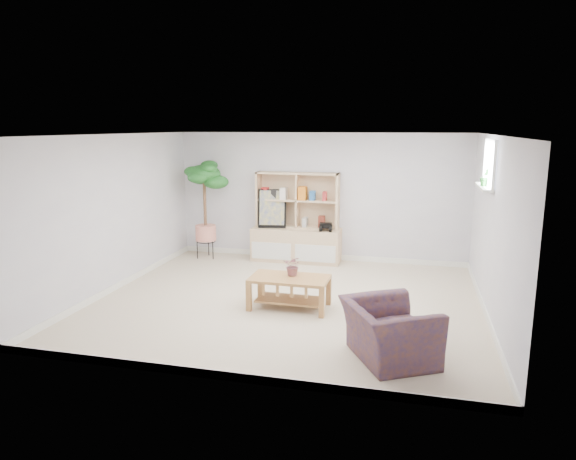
% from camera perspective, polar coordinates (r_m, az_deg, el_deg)
% --- Properties ---
extents(floor, '(5.50, 5.00, 0.01)m').
position_cam_1_polar(floor, '(7.61, 0.01, -7.83)').
color(floor, beige).
rests_on(floor, ground).
extents(ceiling, '(5.50, 5.00, 0.01)m').
position_cam_1_polar(ceiling, '(7.18, 0.01, 10.54)').
color(ceiling, white).
rests_on(ceiling, walls).
extents(walls, '(5.51, 5.01, 2.40)m').
position_cam_1_polar(walls, '(7.30, 0.01, 1.09)').
color(walls, silver).
rests_on(walls, floor).
extents(baseboard, '(5.50, 5.00, 0.10)m').
position_cam_1_polar(baseboard, '(7.60, 0.01, -7.48)').
color(baseboard, white).
rests_on(baseboard, floor).
extents(window, '(0.10, 0.98, 0.68)m').
position_cam_1_polar(window, '(7.66, 21.56, 6.81)').
color(window, silver).
rests_on(window, walls).
extents(window_sill, '(0.14, 1.00, 0.04)m').
position_cam_1_polar(window_sill, '(7.68, 20.94, 4.47)').
color(window_sill, white).
rests_on(window_sill, walls).
extents(storage_unit, '(1.67, 0.56, 1.67)m').
position_cam_1_polar(storage_unit, '(9.60, 0.92, 1.39)').
color(storage_unit, tan).
rests_on(storage_unit, floor).
extents(poster, '(0.54, 0.20, 0.73)m').
position_cam_1_polar(poster, '(9.66, -1.76, 2.39)').
color(poster, yellow).
rests_on(poster, storage_unit).
extents(toy_truck, '(0.34, 0.25, 0.17)m').
position_cam_1_polar(toy_truck, '(9.41, 4.22, 0.39)').
color(toy_truck, black).
rests_on(toy_truck, storage_unit).
extents(coffee_table, '(1.10, 0.61, 0.45)m').
position_cam_1_polar(coffee_table, '(7.25, 0.16, -6.96)').
color(coffee_table, '#AE8246').
rests_on(coffee_table, floor).
extents(table_plant, '(0.28, 0.25, 0.29)m').
position_cam_1_polar(table_plant, '(7.22, 0.58, -3.99)').
color(table_plant, '#296135').
rests_on(table_plant, coffee_table).
extents(floor_tree, '(0.90, 0.90, 1.88)m').
position_cam_1_polar(floor_tree, '(9.94, -9.20, 2.20)').
color(floor_tree, '#1A511F').
rests_on(floor_tree, floor).
extents(armchair, '(1.21, 1.26, 0.72)m').
position_cam_1_polar(armchair, '(5.79, 11.18, -10.63)').
color(armchair, '#242252').
rests_on(armchair, floor).
extents(sill_plant, '(0.17, 0.15, 0.25)m').
position_cam_1_polar(sill_plant, '(7.63, 21.06, 5.52)').
color(sill_plant, '#1A511F').
rests_on(sill_plant, window_sill).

